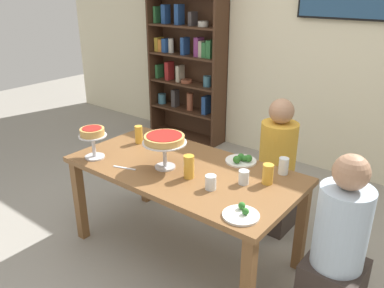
# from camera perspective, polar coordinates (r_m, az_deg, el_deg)

# --- Properties ---
(ground_plane) EXTENTS (12.00, 12.00, 0.00)m
(ground_plane) POSITION_cam_1_polar(r_m,az_deg,el_deg) (3.24, -1.13, -15.27)
(ground_plane) COLOR gray
(rear_partition) EXTENTS (8.00, 0.12, 2.80)m
(rear_partition) POSITION_cam_1_polar(r_m,az_deg,el_deg) (4.52, 17.24, 14.13)
(rear_partition) COLOR beige
(rear_partition) RESTS_ON ground_plane
(dining_table) EXTENTS (1.69, 0.87, 0.74)m
(dining_table) POSITION_cam_1_polar(r_m,az_deg,el_deg) (2.88, -1.23, -5.00)
(dining_table) COLOR brown
(dining_table) RESTS_ON ground_plane
(bookshelf) EXTENTS (1.10, 0.30, 2.21)m
(bookshelf) POSITION_cam_1_polar(r_m,az_deg,el_deg) (5.19, -0.76, 13.45)
(bookshelf) COLOR #422819
(bookshelf) RESTS_ON ground_plane
(diner_head_east) EXTENTS (0.34, 0.34, 1.15)m
(diner_head_east) POSITION_cam_1_polar(r_m,az_deg,el_deg) (2.53, 20.35, -15.27)
(diner_head_east) COLOR #382D28
(diner_head_east) RESTS_ON ground_plane
(diner_far_right) EXTENTS (0.34, 0.34, 1.15)m
(diner_far_right) POSITION_cam_1_polar(r_m,az_deg,el_deg) (3.36, 12.13, -4.39)
(diner_far_right) COLOR #382D28
(diner_far_right) RESTS_ON ground_plane
(deep_dish_pizza_stand) EXTENTS (0.32, 0.32, 0.25)m
(deep_dish_pizza_stand) POSITION_cam_1_polar(r_m,az_deg,el_deg) (2.76, -4.05, 0.43)
(deep_dish_pizza_stand) COLOR silver
(deep_dish_pizza_stand) RESTS_ON dining_table
(personal_pizza_stand) EXTENTS (0.21, 0.21, 0.24)m
(personal_pizza_stand) POSITION_cam_1_polar(r_m,az_deg,el_deg) (3.02, -14.32, 1.20)
(personal_pizza_stand) COLOR silver
(personal_pizza_stand) RESTS_ON dining_table
(salad_plate_near_diner) EXTENTS (0.22, 0.22, 0.06)m
(salad_plate_near_diner) POSITION_cam_1_polar(r_m,az_deg,el_deg) (2.29, 7.22, -10.11)
(salad_plate_near_diner) COLOR white
(salad_plate_near_diner) RESTS_ON dining_table
(salad_plate_far_diner) EXTENTS (0.23, 0.23, 0.07)m
(salad_plate_far_diner) POSITION_cam_1_polar(r_m,az_deg,el_deg) (2.93, 7.25, -2.31)
(salad_plate_far_diner) COLOR white
(salad_plate_far_diner) RESTS_ON dining_table
(beer_glass_amber_tall) EXTENTS (0.07, 0.07, 0.14)m
(beer_glass_amber_tall) POSITION_cam_1_polar(r_m,az_deg,el_deg) (2.64, 11.02, -4.33)
(beer_glass_amber_tall) COLOR gold
(beer_glass_amber_tall) RESTS_ON dining_table
(beer_glass_amber_short) EXTENTS (0.07, 0.07, 0.16)m
(beer_glass_amber_short) POSITION_cam_1_polar(r_m,az_deg,el_deg) (2.66, -0.45, -3.34)
(beer_glass_amber_short) COLOR gold
(beer_glass_amber_short) RESTS_ON dining_table
(beer_glass_amber_spare) EXTENTS (0.06, 0.06, 0.15)m
(beer_glass_amber_spare) POSITION_cam_1_polar(r_m,az_deg,el_deg) (3.27, -7.78, 1.38)
(beer_glass_amber_spare) COLOR gold
(beer_glass_amber_spare) RESTS_ON dining_table
(water_glass_clear_near) EXTENTS (0.07, 0.07, 0.10)m
(water_glass_clear_near) POSITION_cam_1_polar(r_m,az_deg,el_deg) (2.54, 2.74, -5.61)
(water_glass_clear_near) COLOR white
(water_glass_clear_near) RESTS_ON dining_table
(water_glass_clear_far) EXTENTS (0.07, 0.07, 0.10)m
(water_glass_clear_far) POSITION_cam_1_polar(r_m,az_deg,el_deg) (2.62, 7.57, -4.83)
(water_glass_clear_far) COLOR white
(water_glass_clear_far) RESTS_ON dining_table
(water_glass_clear_spare) EXTENTS (0.07, 0.07, 0.12)m
(water_glass_clear_spare) POSITION_cam_1_polar(r_m,az_deg,el_deg) (2.80, 13.23, -3.13)
(water_glass_clear_spare) COLOR white
(water_glass_clear_spare) RESTS_ON dining_table
(cutlery_fork_near) EXTENTS (0.18, 0.07, 0.00)m
(cutlery_fork_near) POSITION_cam_1_polar(r_m,az_deg,el_deg) (2.87, -9.85, -3.46)
(cutlery_fork_near) COLOR silver
(cutlery_fork_near) RESTS_ON dining_table
(cutlery_knife_near) EXTENTS (0.18, 0.05, 0.00)m
(cutlery_knife_near) POSITION_cam_1_polar(r_m,az_deg,el_deg) (3.38, -5.88, 0.89)
(cutlery_knife_near) COLOR silver
(cutlery_knife_near) RESTS_ON dining_table
(cutlery_fork_far) EXTENTS (0.18, 0.04, 0.00)m
(cutlery_fork_far) POSITION_cam_1_polar(r_m,az_deg,el_deg) (3.22, -2.61, -0.18)
(cutlery_fork_far) COLOR silver
(cutlery_fork_far) RESTS_ON dining_table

